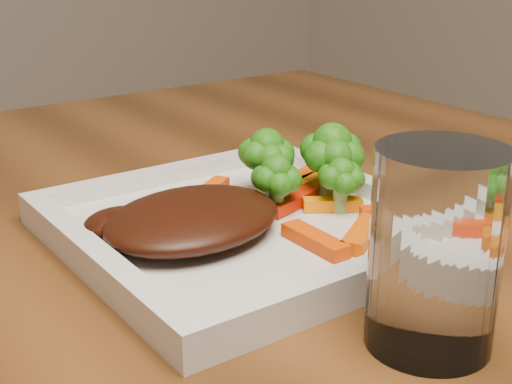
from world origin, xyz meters
TOP-DOWN VIEW (x-y plane):
  - plate at (0.23, -0.06)m, footprint 0.27×0.27m
  - steak at (0.19, -0.05)m, footprint 0.16×0.13m
  - broccoli_0 at (0.28, -0.01)m, footprint 0.07×0.07m
  - broccoli_1 at (0.32, -0.05)m, footprint 0.07×0.07m
  - broccoli_2 at (0.31, -0.08)m, footprint 0.05×0.05m
  - broccoli_3 at (0.27, -0.05)m, footprint 0.06×0.06m
  - carrot_0 at (0.28, -0.13)m, footprint 0.06×0.05m
  - carrot_1 at (0.33, -0.12)m, footprint 0.05×0.04m
  - carrot_2 at (0.25, -0.12)m, footprint 0.02×0.06m
  - carrot_3 at (0.33, -0.01)m, footprint 0.06×0.04m
  - carrot_4 at (0.24, 0.01)m, footprint 0.05×0.04m
  - carrot_5 at (0.31, -0.07)m, footprint 0.05×0.04m
  - carrot_6 at (0.28, -0.05)m, footprint 0.06×0.03m
  - drinking_glass at (0.23, -0.24)m, footprint 0.09×0.09m
  - carrot_7 at (0.33, -0.02)m, footprint 0.06×0.03m

SIDE VIEW (x-z plane):
  - plate at x=0.23m, z-range 0.75..0.76m
  - carrot_0 at x=0.28m, z-range 0.76..0.77m
  - carrot_1 at x=0.33m, z-range 0.76..0.77m
  - carrot_2 at x=0.25m, z-range 0.76..0.77m
  - carrot_3 at x=0.33m, z-range 0.76..0.77m
  - carrot_4 at x=0.24m, z-range 0.76..0.77m
  - carrot_5 at x=0.31m, z-range 0.76..0.77m
  - carrot_6 at x=0.28m, z-range 0.76..0.77m
  - carrot_7 at x=0.33m, z-range 0.76..0.77m
  - steak at x=0.19m, z-range 0.76..0.79m
  - broccoli_2 at x=0.31m, z-range 0.76..0.82m
  - broccoli_3 at x=0.27m, z-range 0.76..0.82m
  - broccoli_1 at x=0.32m, z-range 0.76..0.83m
  - broccoli_0 at x=0.28m, z-range 0.76..0.83m
  - drinking_glass at x=0.23m, z-range 0.75..0.87m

